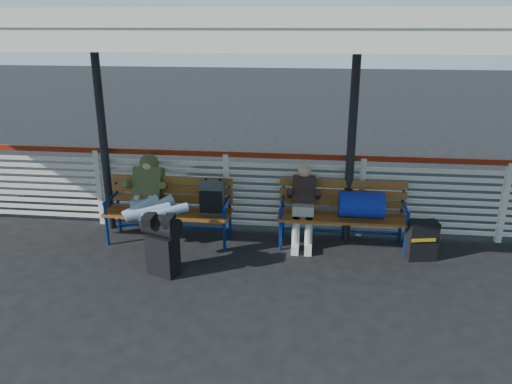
# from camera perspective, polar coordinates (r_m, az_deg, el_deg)

# --- Properties ---
(ground) EXTENTS (60.00, 60.00, 0.00)m
(ground) POSITION_cam_1_polar(r_m,az_deg,el_deg) (6.10, -6.43, -11.23)
(ground) COLOR black
(ground) RESTS_ON ground
(fence) EXTENTS (12.08, 0.08, 1.24)m
(fence) POSITION_cam_1_polar(r_m,az_deg,el_deg) (7.52, -3.39, 0.39)
(fence) COLOR silver
(fence) RESTS_ON ground
(canopy) EXTENTS (12.60, 3.60, 3.16)m
(canopy) POSITION_cam_1_polar(r_m,az_deg,el_deg) (6.12, -5.62, 18.76)
(canopy) COLOR silver
(canopy) RESTS_ON ground
(luggage_stack) EXTENTS (0.54, 0.43, 0.79)m
(luggage_stack) POSITION_cam_1_polar(r_m,az_deg,el_deg) (6.37, -10.68, -5.71)
(luggage_stack) COLOR black
(luggage_stack) RESTS_ON ground
(bench_left) EXTENTS (1.80, 0.56, 0.94)m
(bench_left) POSITION_cam_1_polar(r_m,az_deg,el_deg) (7.22, -8.29, -1.12)
(bench_left) COLOR #8C5A1B
(bench_left) RESTS_ON ground
(bench_right) EXTENTS (1.80, 0.56, 0.92)m
(bench_right) POSITION_cam_1_polar(r_m,az_deg,el_deg) (7.09, 10.98, -1.62)
(bench_right) COLOR #8C5A1B
(bench_right) RESTS_ON ground
(traveler_man) EXTENTS (0.94, 1.64, 0.77)m
(traveler_man) POSITION_cam_1_polar(r_m,az_deg,el_deg) (6.98, -11.88, -1.25)
(traveler_man) COLOR #94AEC7
(traveler_man) RESTS_ON ground
(companion_person) EXTENTS (0.32, 0.66, 1.15)m
(companion_person) POSITION_cam_1_polar(r_m,az_deg,el_deg) (7.07, 5.43, -1.47)
(companion_person) COLOR #B0AA9F
(companion_person) RESTS_ON ground
(suitcase_side) EXTENTS (0.42, 0.30, 0.54)m
(suitcase_side) POSITION_cam_1_polar(r_m,az_deg,el_deg) (7.07, 18.40, -5.26)
(suitcase_side) COLOR black
(suitcase_side) RESTS_ON ground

